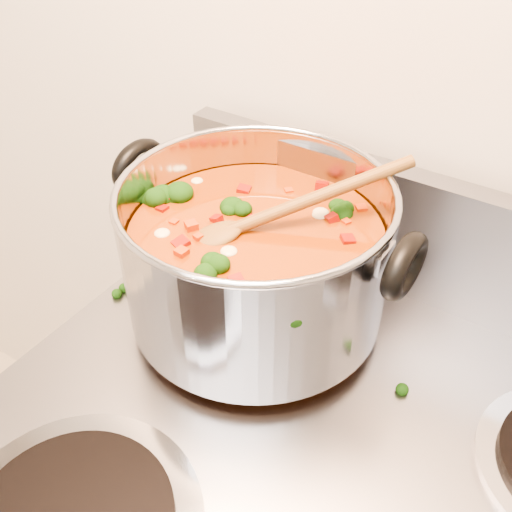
{
  "coord_description": "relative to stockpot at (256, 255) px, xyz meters",
  "views": [
    {
      "loc": [
        0.06,
        0.91,
        1.4
      ],
      "look_at": [
        -0.21,
        1.32,
        1.01
      ],
      "focal_mm": 40.0,
      "sensor_mm": 36.0,
      "label": 1
    }
  ],
  "objects": [
    {
      "name": "stockpot",
      "position": [
        0.0,
        0.0,
        0.0
      ],
      "size": [
        0.34,
        0.29,
        0.17
      ],
      "rotation": [
        0.0,
        0.0,
        -0.01
      ],
      "color": "#ACACB4",
      "rests_on": "electric_range"
    },
    {
      "name": "wooden_spoon",
      "position": [
        0.01,
        0.01,
        0.05
      ],
      "size": [
        0.19,
        0.2,
        0.09
      ],
      "rotation": [
        0.0,
        0.0,
        0.81
      ],
      "color": "brown",
      "rests_on": "stockpot"
    },
    {
      "name": "cooktop_crumbs",
      "position": [
        -0.02,
        -0.07,
        -0.09
      ],
      "size": [
        0.25,
        0.31,
        0.01
      ],
      "color": "black",
      "rests_on": "electric_range"
    }
  ]
}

